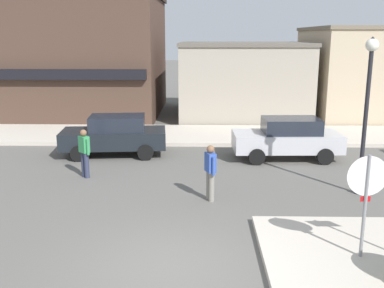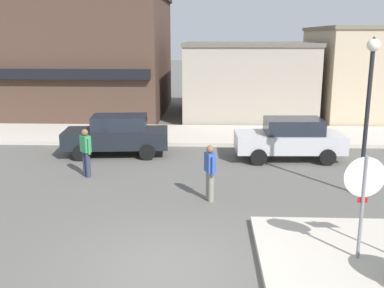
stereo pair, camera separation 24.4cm
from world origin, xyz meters
name	(u,v)px [view 1 (the left image)]	position (x,y,z in m)	size (l,w,h in m)	color
ground_plane	(168,269)	(0.00, 0.00, 0.00)	(160.00, 160.00, 0.00)	#5B5954
kerb_far	(188,135)	(0.00, 12.25, 0.07)	(80.00, 4.00, 0.15)	beige
stop_sign	(366,193)	(3.93, 0.36, 1.52)	(0.82, 0.07, 2.30)	gray
lamp_post	(368,94)	(5.32, 4.56, 2.96)	(0.36, 0.36, 4.54)	black
parked_car_nearest	(115,135)	(-2.73, 8.82, 0.81)	(4.14, 2.16, 1.56)	black
parked_car_second	(288,138)	(3.90, 8.45, 0.81)	(4.06, 2.00, 1.56)	#B7B7BC
pedestrian_crossing_near	(210,171)	(0.90, 3.91, 0.87)	(0.34, 0.54, 1.61)	gray
pedestrian_crossing_far	(84,152)	(-3.18, 5.96, 0.87)	(0.45, 0.45, 1.61)	#2D334C
building_corner_shop	(88,55)	(-6.11, 18.75, 3.46)	(8.70, 9.50, 6.91)	#473328
building_storefront_left_near	(241,79)	(2.94, 18.11, 2.11)	(7.08, 7.56, 4.21)	#9E9384
building_storefront_left_mid	(380,72)	(10.95, 18.34, 2.54)	(8.22, 8.03, 5.06)	tan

